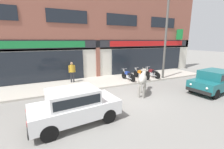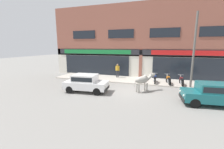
{
  "view_description": "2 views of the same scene",
  "coord_description": "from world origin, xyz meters",
  "px_view_note": "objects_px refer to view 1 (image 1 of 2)",
  "views": [
    {
      "loc": [
        -4.56,
        -7.18,
        3.34
      ],
      "look_at": [
        -0.71,
        1.0,
        1.28
      ],
      "focal_mm": 24.0,
      "sensor_mm": 36.0,
      "label": 1
    },
    {
      "loc": [
        2.3,
        -12.14,
        3.76
      ],
      "look_at": [
        -2.05,
        1.0,
        1.12
      ],
      "focal_mm": 24.0,
      "sensor_mm": 36.0,
      "label": 2
    }
  ],
  "objects_px": {
    "cow": "(143,79)",
    "motorcycle_2": "(152,73)",
    "motorcycle_0": "(128,76)",
    "utility_pole": "(165,40)",
    "car_0": "(75,104)",
    "motorcycle_1": "(141,74)",
    "pedestrian": "(72,70)",
    "car_1": "(214,80)"
  },
  "relations": [
    {
      "from": "pedestrian",
      "to": "cow",
      "type": "bearing_deg",
      "value": -51.4
    },
    {
      "from": "motorcycle_2",
      "to": "pedestrian",
      "type": "bearing_deg",
      "value": 168.41
    },
    {
      "from": "motorcycle_2",
      "to": "pedestrian",
      "type": "xyz_separation_m",
      "value": [
        -6.75,
        1.38,
        0.6
      ]
    },
    {
      "from": "car_0",
      "to": "motorcycle_1",
      "type": "height_order",
      "value": "car_0"
    },
    {
      "from": "motorcycle_0",
      "to": "motorcycle_2",
      "type": "distance_m",
      "value": 2.45
    },
    {
      "from": "pedestrian",
      "to": "utility_pole",
      "type": "distance_m",
      "value": 8.03
    },
    {
      "from": "cow",
      "to": "motorcycle_0",
      "type": "distance_m",
      "value": 3.22
    },
    {
      "from": "motorcycle_2",
      "to": "utility_pole",
      "type": "distance_m",
      "value": 3.0
    },
    {
      "from": "car_1",
      "to": "motorcycle_0",
      "type": "distance_m",
      "value": 5.97
    },
    {
      "from": "car_1",
      "to": "pedestrian",
      "type": "distance_m",
      "value": 10.0
    },
    {
      "from": "car_0",
      "to": "motorcycle_0",
      "type": "bearing_deg",
      "value": 40.84
    },
    {
      "from": "motorcycle_2",
      "to": "cow",
      "type": "bearing_deg",
      "value": -137.63
    },
    {
      "from": "cow",
      "to": "motorcycle_2",
      "type": "bearing_deg",
      "value": 42.37
    },
    {
      "from": "motorcycle_2",
      "to": "utility_pole",
      "type": "relative_size",
      "value": 0.28
    },
    {
      "from": "car_1",
      "to": "utility_pole",
      "type": "relative_size",
      "value": 0.58
    },
    {
      "from": "utility_pole",
      "to": "cow",
      "type": "bearing_deg",
      "value": -148.8
    },
    {
      "from": "cow",
      "to": "utility_pole",
      "type": "bearing_deg",
      "value": 31.2
    },
    {
      "from": "utility_pole",
      "to": "pedestrian",
      "type": "bearing_deg",
      "value": 165.24
    },
    {
      "from": "motorcycle_1",
      "to": "pedestrian",
      "type": "bearing_deg",
      "value": 166.42
    },
    {
      "from": "motorcycle_0",
      "to": "car_1",
      "type": "bearing_deg",
      "value": -51.12
    },
    {
      "from": "car_0",
      "to": "car_1",
      "type": "xyz_separation_m",
      "value": [
        9.05,
        -0.05,
        0.0
      ]
    },
    {
      "from": "cow",
      "to": "pedestrian",
      "type": "distance_m",
      "value": 5.58
    },
    {
      "from": "motorcycle_0",
      "to": "motorcycle_1",
      "type": "xyz_separation_m",
      "value": [
        1.28,
        -0.06,
        0.0
      ]
    },
    {
      "from": "car_1",
      "to": "pedestrian",
      "type": "bearing_deg",
      "value": 143.6
    },
    {
      "from": "motorcycle_0",
      "to": "motorcycle_2",
      "type": "height_order",
      "value": "same"
    },
    {
      "from": "motorcycle_1",
      "to": "motorcycle_2",
      "type": "distance_m",
      "value": 1.17
    },
    {
      "from": "motorcycle_0",
      "to": "utility_pole",
      "type": "height_order",
      "value": "utility_pole"
    },
    {
      "from": "pedestrian",
      "to": "car_1",
      "type": "bearing_deg",
      "value": -36.4
    },
    {
      "from": "car_0",
      "to": "utility_pole",
      "type": "distance_m",
      "value": 9.66
    },
    {
      "from": "motorcycle_2",
      "to": "utility_pole",
      "type": "xyz_separation_m",
      "value": [
        0.7,
        -0.58,
        2.86
      ]
    },
    {
      "from": "car_1",
      "to": "utility_pole",
      "type": "height_order",
      "value": "utility_pole"
    },
    {
      "from": "motorcycle_1",
      "to": "car_1",
      "type": "bearing_deg",
      "value": -61.76
    },
    {
      "from": "motorcycle_0",
      "to": "utility_pole",
      "type": "distance_m",
      "value": 4.3
    },
    {
      "from": "car_0",
      "to": "motorcycle_1",
      "type": "xyz_separation_m",
      "value": [
        6.59,
        4.53,
        -0.3
      ]
    },
    {
      "from": "motorcycle_2",
      "to": "pedestrian",
      "type": "height_order",
      "value": "pedestrian"
    },
    {
      "from": "car_1",
      "to": "motorcycle_2",
      "type": "distance_m",
      "value": 4.74
    },
    {
      "from": "pedestrian",
      "to": "utility_pole",
      "type": "relative_size",
      "value": 0.25
    },
    {
      "from": "cow",
      "to": "motorcycle_1",
      "type": "relative_size",
      "value": 0.96
    },
    {
      "from": "car_1",
      "to": "motorcycle_0",
      "type": "xyz_separation_m",
      "value": [
        -3.74,
        4.64,
        -0.3
      ]
    },
    {
      "from": "utility_pole",
      "to": "car_1",
      "type": "bearing_deg",
      "value": -81.45
    },
    {
      "from": "pedestrian",
      "to": "utility_pole",
      "type": "xyz_separation_m",
      "value": [
        7.45,
        -1.96,
        2.26
      ]
    },
    {
      "from": "motorcycle_0",
      "to": "utility_pole",
      "type": "bearing_deg",
      "value": -12.04
    }
  ]
}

